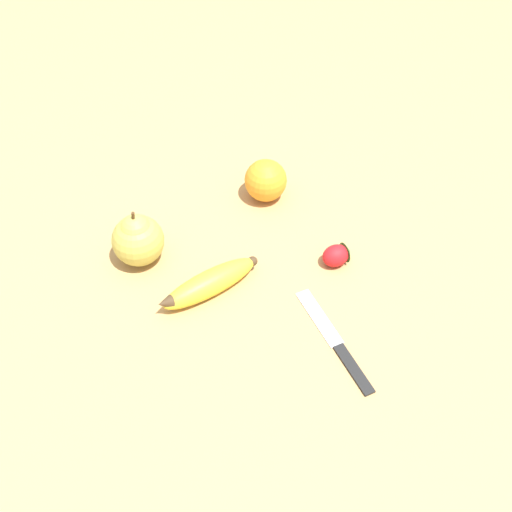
% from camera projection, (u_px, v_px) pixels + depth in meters
% --- Properties ---
extents(ground_plane, '(3.00, 3.00, 0.00)m').
position_uv_depth(ground_plane, '(227.00, 297.00, 0.92)').
color(ground_plane, tan).
extents(banana, '(0.13, 0.16, 0.04)m').
position_uv_depth(banana, '(209.00, 284.00, 0.92)').
color(banana, yellow).
rests_on(banana, ground_plane).
extents(orange, '(0.08, 0.08, 0.08)m').
position_uv_depth(orange, '(266.00, 180.00, 1.05)').
color(orange, orange).
rests_on(orange, ground_plane).
extents(pear, '(0.08, 0.08, 0.10)m').
position_uv_depth(pear, '(138.00, 239.00, 0.94)').
color(pear, '#B7AD47').
rests_on(pear, ground_plane).
extents(strawberry, '(0.05, 0.06, 0.04)m').
position_uv_depth(strawberry, '(338.00, 255.00, 0.96)').
color(strawberry, red).
rests_on(strawberry, ground_plane).
extents(paring_knife, '(0.18, 0.11, 0.01)m').
position_uv_depth(paring_knife, '(336.00, 343.00, 0.86)').
color(paring_knife, silver).
rests_on(paring_knife, ground_plane).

